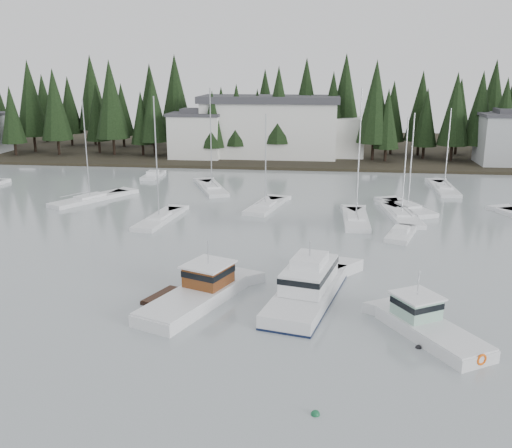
{
  "coord_description": "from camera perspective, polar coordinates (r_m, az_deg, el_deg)",
  "views": [
    {
      "loc": [
        4.86,
        -22.29,
        16.47
      ],
      "look_at": [
        -1.07,
        27.81,
        2.5
      ],
      "focal_mm": 40.0,
      "sensor_mm": 36.0,
      "label": 1
    }
  ],
  "objects": [
    {
      "name": "ground",
      "position": [
        28.14,
        -4.8,
        -20.41
      ],
      "size": [
        260.0,
        260.0,
        0.0
      ],
      "primitive_type": "plane",
      "color": "gray",
      "rests_on": "ground"
    },
    {
      "name": "far_shore_land",
      "position": [
        120.52,
        4.41,
        7.58
      ],
      "size": [
        240.0,
        54.0,
        1.0
      ],
      "primitive_type": "cube",
      "color": "black",
      "rests_on": "ground"
    },
    {
      "name": "conifer_treeline",
      "position": [
        109.64,
        4.16,
        6.8
      ],
      "size": [
        200.0,
        22.0,
        20.0
      ],
      "primitive_type": null,
      "color": "black",
      "rests_on": "ground"
    },
    {
      "name": "house_west",
      "position": [
        104.51,
        -6.0,
        8.9
      ],
      "size": [
        9.54,
        7.42,
        8.75
      ],
      "color": "silver",
      "rests_on": "ground"
    },
    {
      "name": "house_east_a",
      "position": [
        105.65,
        24.09,
        7.87
      ],
      "size": [
        10.6,
        8.48,
        9.25
      ],
      "color": "#999EA0",
      "rests_on": "ground"
    },
    {
      "name": "harbor_inn",
      "position": [
        105.46,
        2.5,
        9.65
      ],
      "size": [
        29.5,
        11.5,
        10.9
      ],
      "color": "silver",
      "rests_on": "ground"
    },
    {
      "name": "lobster_boat_brown",
      "position": [
        41.57,
        -6.02,
        -7.11
      ],
      "size": [
        7.25,
        10.47,
        4.92
      ],
      "rotation": [
        0.0,
        0.0,
        1.19
      ],
      "color": "silver",
      "rests_on": "ground"
    },
    {
      "name": "cabin_cruiser_center",
      "position": [
        41.98,
        5.18,
        -6.57
      ],
      "size": [
        6.2,
        12.24,
        5.03
      ],
      "rotation": [
        0.0,
        0.0,
        1.34
      ],
      "color": "silver",
      "rests_on": "ground"
    },
    {
      "name": "lobster_boat_teal",
      "position": [
        38.14,
        16.82,
        -9.93
      ],
      "size": [
        6.61,
        8.41,
        4.51
      ],
      "rotation": [
        0.0,
        0.0,
        2.11
      ],
      "color": "silver",
      "rests_on": "ground"
    },
    {
      "name": "sailboat_0",
      "position": [
        70.23,
        14.93,
        1.44
      ],
      "size": [
        6.04,
        9.07,
        11.93
      ],
      "rotation": [
        0.0,
        0.0,
        1.99
      ],
      "color": "silver",
      "rests_on": "ground"
    },
    {
      "name": "sailboat_1",
      "position": [
        63.74,
        -9.65,
        0.36
      ],
      "size": [
        3.66,
        9.84,
        14.04
      ],
      "rotation": [
        0.0,
        0.0,
        1.44
      ],
      "color": "silver",
      "rests_on": "ground"
    },
    {
      "name": "sailboat_2",
      "position": [
        79.12,
        -4.43,
        3.47
      ],
      "size": [
        6.5,
        10.84,
        14.3
      ],
      "rotation": [
        0.0,
        0.0,
        1.95
      ],
      "color": "silver",
      "rests_on": "ground"
    },
    {
      "name": "sailboat_5",
      "position": [
        68.67,
        0.95,
        1.65
      ],
      "size": [
        4.66,
        9.1,
        11.76
      ],
      "rotation": [
        0.0,
        0.0,
        1.34
      ],
      "color": "silver",
      "rests_on": "ground"
    },
    {
      "name": "sailboat_8",
      "position": [
        63.62,
        9.95,
        0.32
      ],
      "size": [
        2.69,
        9.56,
        14.91
      ],
      "rotation": [
        0.0,
        0.0,
        1.58
      ],
      "color": "silver",
      "rests_on": "ground"
    },
    {
      "name": "sailboat_9",
      "position": [
        75.49,
        -16.25,
        2.3
      ],
      "size": [
        7.78,
        10.84,
        13.18
      ],
      "rotation": [
        0.0,
        0.0,
        1.05
      ],
      "color": "silver",
      "rests_on": "ground"
    },
    {
      "name": "sailboat_10",
      "position": [
        82.8,
        18.28,
        3.26
      ],
      "size": [
        2.7,
        10.1,
        11.67
      ],
      "rotation": [
        0.0,
        0.0,
        1.57
      ],
      "color": "silver",
      "rests_on": "ground"
    },
    {
      "name": "sailboat_13",
      "position": [
        66.39,
        14.34,
        0.67
      ],
      "size": [
        3.98,
        10.57,
        11.77
      ],
      "rotation": [
        0.0,
        0.0,
        1.69
      ],
      "color": "silver",
      "rests_on": "ground"
    },
    {
      "name": "runabout_1",
      "position": [
        58.84,
        14.26,
        -1.13
      ],
      "size": [
        3.81,
        6.07,
        1.42
      ],
      "rotation": [
        0.0,
        0.0,
        1.26
      ],
      "color": "silver",
      "rests_on": "ground"
    },
    {
      "name": "runabout_3",
      "position": [
        89.36,
        -10.27,
        4.7
      ],
      "size": [
        2.31,
        6.08,
        1.42
      ],
      "rotation": [
        0.0,
        0.0,
        1.55
      ],
      "color": "silver",
      "rests_on": "ground"
    },
    {
      "name": "mooring_buoy_green",
      "position": [
        29.6,
        5.95,
        -18.43
      ],
      "size": [
        0.46,
        0.46,
        0.46
      ],
      "primitive_type": "sphere",
      "color": "#145933",
      "rests_on": "ground"
    },
    {
      "name": "mooring_buoy_dark",
      "position": [
        36.72,
        15.93,
        -11.82
      ],
      "size": [
        0.39,
        0.39,
        0.39
      ],
      "primitive_type": "sphere",
      "color": "black",
      "rests_on": "ground"
    }
  ]
}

